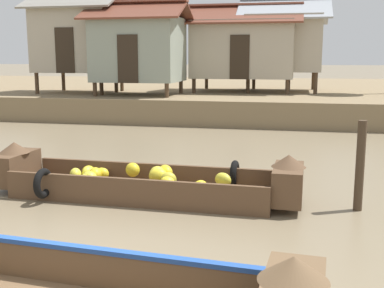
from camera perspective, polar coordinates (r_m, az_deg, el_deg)
ground_plane at (r=14.38m, az=1.78°, el=0.40°), size 300.00×300.00×0.00m
riverbank_strip at (r=26.78m, az=6.67°, el=5.87°), size 160.00×20.00×0.93m
banana_boat at (r=8.57m, az=-5.94°, el=-4.40°), size 5.59×1.83×0.89m
stilt_house_left at (r=21.67m, az=-13.12°, el=12.02°), size 3.96×3.26×4.27m
stilt_house_mid_left at (r=19.91m, az=-6.26°, el=11.18°), size 4.00×3.21×3.72m
stilt_house_mid_right at (r=21.95m, az=6.15°, el=11.14°), size 5.02×3.88×3.82m
stilt_house_right at (r=22.27m, az=10.72°, el=11.67°), size 3.90×3.77×4.14m
mooring_post at (r=8.17m, az=19.16°, el=-2.46°), size 0.14×0.14×1.46m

